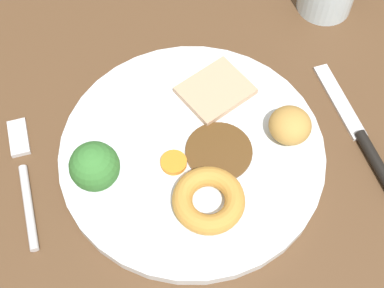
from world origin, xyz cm
name	(u,v)px	position (x,y,z in cm)	size (l,w,h in cm)	color
dining_table	(217,166)	(0.00, 0.00, 1.80)	(120.00, 84.00, 3.60)	brown
dinner_plate	(192,152)	(-2.59, 1.19, 4.30)	(28.23, 28.23, 1.40)	white
gravy_pool	(222,152)	(0.27, -0.19, 5.15)	(7.11, 7.11, 0.30)	#563819
meat_slice_main	(215,91)	(2.03, 7.41, 5.40)	(7.35, 6.09, 0.80)	tan
yorkshire_pudding	(209,200)	(-2.87, -5.37, 6.02)	(7.23, 7.23, 2.03)	#C68938
roast_potato_left	(291,128)	(7.78, -0.33, 6.72)	(4.51, 4.54, 3.43)	#BC8C42
carrot_coin_front	(173,161)	(-4.93, 0.20, 5.31)	(2.76, 2.76, 0.62)	orange
broccoli_floret	(96,171)	(-12.71, -0.44, 8.56)	(4.92, 4.92, 6.16)	#8CB766
fork	(24,175)	(-20.25, 3.76, 3.99)	(2.05, 15.26, 0.90)	silver
knife	(363,140)	(15.73, -2.67, 4.05)	(1.95, 18.53, 1.20)	black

